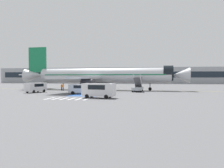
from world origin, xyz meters
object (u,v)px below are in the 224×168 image
at_px(ground_crew_0, 111,88).
at_px(terminal_building, 116,76).
at_px(service_van_2, 36,87).
at_px(ground_crew_2, 74,87).
at_px(fuel_tanker, 96,81).
at_px(ground_crew_1, 62,87).
at_px(airliner, 101,76).
at_px(boarding_stairs_forward, 138,87).
at_px(service_van_1, 99,89).
at_px(ground_crew_3, 63,86).
at_px(service_van_3, 80,88).
at_px(traffic_cone_0, 28,89).

distance_m(ground_crew_0, terminal_building, 75.02).
bearing_deg(service_van_2, ground_crew_2, 55.49).
relative_size(fuel_tanker, ground_crew_1, 6.36).
distance_m(airliner, boarding_stairs_forward, 11.36).
bearing_deg(airliner, service_van_1, 15.29).
height_order(service_van_1, service_van_2, service_van_1).
bearing_deg(ground_crew_0, ground_crew_3, 94.56).
bearing_deg(ground_crew_2, service_van_3, -138.86).
bearing_deg(airliner, traffic_cone_0, -71.63).
bearing_deg(ground_crew_1, terminal_building, 46.03).
relative_size(service_van_2, terminal_building, 0.04).
bearing_deg(airliner, ground_crew_0, 32.89).
relative_size(airliner, traffic_cone_0, 74.87).
distance_m(airliner, service_van_3, 14.64).
bearing_deg(ground_crew_3, service_van_2, -34.84).
bearing_deg(service_van_3, service_van_1, -155.78).
bearing_deg(ground_crew_3, fuel_tanker, 164.20).
height_order(service_van_1, terminal_building, terminal_building).
bearing_deg(traffic_cone_0, ground_crew_2, -7.14).
xyz_separation_m(ground_crew_1, terminal_building, (3.53, 70.70, 3.43)).
bearing_deg(ground_crew_1, ground_crew_0, -56.37).
height_order(ground_crew_0, ground_crew_3, ground_crew_3).
relative_size(ground_crew_0, ground_crew_3, 0.89).
relative_size(fuel_tanker, ground_crew_3, 5.74).
bearing_deg(ground_crew_2, service_van_2, 142.09).
bearing_deg(service_van_2, boarding_stairs_forward, 33.42).
bearing_deg(service_van_3, traffic_cone_0, 48.23).
distance_m(fuel_tanker, service_van_1, 46.96).
bearing_deg(service_van_3, service_van_2, 63.93).
height_order(ground_crew_2, terminal_building, terminal_building).
xyz_separation_m(service_van_1, service_van_3, (-5.37, 7.39, -0.21)).
distance_m(ground_crew_1, ground_crew_2, 5.22).
height_order(service_van_2, terminal_building, terminal_building).
relative_size(ground_crew_0, terminal_building, 0.01).
bearing_deg(ground_crew_1, service_van_3, -93.84).
distance_m(fuel_tanker, terminal_building, 43.89).
bearing_deg(terminal_building, boarding_stairs_forward, -77.81).
distance_m(fuel_tanker, ground_crew_3, 27.68).
relative_size(ground_crew_0, ground_crew_1, 0.99).
bearing_deg(ground_crew_0, service_van_2, 124.62).
distance_m(fuel_tanker, service_van_3, 38.62).
xyz_separation_m(service_van_3, ground_crew_2, (-4.30, 8.16, -0.17)).
bearing_deg(fuel_tanker, ground_crew_3, -89.54).
bearing_deg(ground_crew_2, boarding_stairs_forward, -72.35).
bearing_deg(boarding_stairs_forward, fuel_tanker, 124.06).
distance_m(service_van_3, ground_crew_3, 13.08).
relative_size(airliner, ground_crew_0, 27.02).
distance_m(boarding_stairs_forward, terminal_building, 74.38).
height_order(ground_crew_1, ground_crew_3, ground_crew_3).
relative_size(airliner, service_van_1, 8.15).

